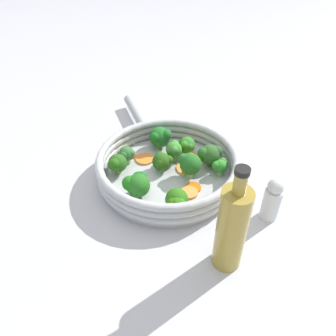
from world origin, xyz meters
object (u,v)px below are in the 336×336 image
Objects in this scene: broccoli_floret_2 at (187,145)px; broccoli_floret_5 at (137,184)px; carrot_slice_6 at (177,199)px; carrot_slice_1 at (186,145)px; carrot_slice_7 at (145,159)px; broccoli_floret_4 at (174,150)px; carrot_slice_2 at (189,193)px; carrot_slice_5 at (128,155)px; broccoli_floret_9 at (190,163)px; skillet at (168,176)px; carrot_slice_0 at (187,168)px; salt_shaker at (272,200)px; broccoli_floret_7 at (162,161)px; broccoli_floret_1 at (210,154)px; broccoli_floret_0 at (220,166)px; broccoli_floret_8 at (160,137)px; broccoli_floret_10 at (176,201)px; broccoli_floret_3 at (126,154)px; broccoli_floret_6 at (117,164)px; oil_bottle at (232,228)px; carrot_slice_3 at (193,188)px; carrot_slice_4 at (190,159)px.

broccoli_floret_2 is 0.16m from broccoli_floret_5.
carrot_slice_6 is 0.65× the size of broccoli_floret_5.
carrot_slice_1 is 0.89× the size of carrot_slice_7.
broccoli_floret_4 is (-0.06, -0.00, 0.03)m from carrot_slice_7.
carrot_slice_2 is 0.18m from carrot_slice_5.
carrot_slice_2 is 0.06m from broccoli_floret_9.
carrot_slice_2 is 0.13m from broccoli_floret_2.
carrot_slice_0 is at bearing -152.94° from skillet.
carrot_slice_2 is 0.03m from carrot_slice_6.
salt_shaker is (-0.29, 0.14, 0.03)m from carrot_slice_5.
carrot_slice_6 is at bearing 115.96° from broccoli_floret_7.
carrot_slice_5 is at bearing 8.65° from broccoli_floret_2.
broccoli_floret_1 is 1.09× the size of broccoli_floret_4.
skillet is 8.40× the size of carrot_slice_5.
carrot_slice_7 is 1.12× the size of broccoli_floret_0.
broccoli_floret_8 reaches higher than broccoli_floret_1.
broccoli_floret_10 is at bearing 84.70° from carrot_slice_0.
broccoli_floret_3 is (0.13, -0.00, 0.02)m from carrot_slice_0.
broccoli_floret_7 is (0.04, -0.08, 0.02)m from carrot_slice_6.
broccoli_floret_0 is 0.78× the size of broccoli_floret_6.
broccoli_floret_2 reaches higher than carrot_slice_0.
oil_bottle reaches higher than skillet.
broccoli_floret_7 is at bearing 152.31° from carrot_slice_5.
carrot_slice_4 is at bearing -82.78° from carrot_slice_3.
carrot_slice_5 is (0.15, -0.09, 0.00)m from carrot_slice_3.
broccoli_floret_8 reaches higher than broccoli_floret_2.
broccoli_floret_10 is at bearing 104.34° from skillet.
broccoli_floret_1 is at bearing -159.65° from carrot_slice_0.
oil_bottle is at bearing 107.51° from broccoli_floret_2.
salt_shaker is at bearing 156.19° from skillet.
carrot_slice_3 and carrot_slice_7 have the same top height.
broccoli_floret_10 is at bearing 144.81° from broccoli_floret_6.
skillet is at bearing -35.56° from carrot_slice_3.
broccoli_floret_5 is at bearing 37.90° from broccoli_floret_1.
carrot_slice_0 is 1.03× the size of broccoli_floret_7.
salt_shaker reaches higher than carrot_slice_3.
carrot_slice_2 is 0.64× the size of broccoli_floret_5.
broccoli_floret_6 is 0.90× the size of broccoli_floret_8.
broccoli_floret_9 reaches higher than carrot_slice_6.
skillet is 0.11m from carrot_slice_1.
broccoli_floret_9 is (-0.04, 0.00, 0.04)m from skillet.
broccoli_floret_0 is 0.85× the size of broccoli_floret_2.
carrot_slice_1 is 1.04× the size of carrot_slice_6.
broccoli_floret_6 is 0.16m from broccoli_floret_10.
carrot_slice_3 is at bearing 99.30° from carrot_slice_1.
broccoli_floret_4 and broccoli_floret_5 have the same top height.
carrot_slice_4 is at bearing -155.79° from broccoli_floret_6.
broccoli_floret_4 reaches higher than carrot_slice_0.
skillet is at bearing 27.06° from carrot_slice_0.
carrot_slice_7 is (0.10, 0.01, -0.00)m from carrot_slice_4.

